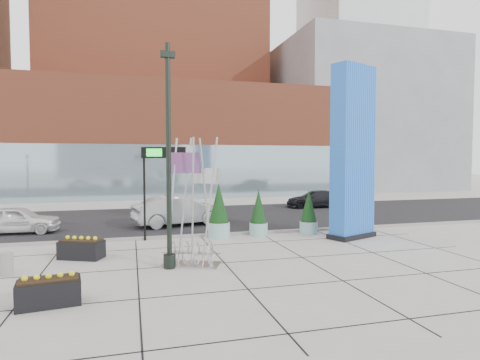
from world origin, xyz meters
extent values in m
plane|color=#9E9991|center=(0.00, 0.00, 0.00)|extent=(160.00, 160.00, 0.00)
cube|color=black|center=(0.00, 10.00, 0.01)|extent=(80.00, 12.00, 0.02)
cube|color=gray|center=(0.00, 4.00, 0.06)|extent=(80.00, 0.30, 0.12)
cube|color=#AB4E31|center=(1.00, 27.00, 5.50)|extent=(34.00, 10.00, 11.00)
cube|color=#8CA5B2|center=(1.00, 22.20, 2.50)|extent=(34.00, 0.60, 5.00)
cube|color=slate|center=(26.00, 32.00, 9.00)|extent=(20.00, 18.00, 18.00)
cube|color=#B2B7BC|center=(36.00, 48.00, 27.50)|extent=(16.00, 16.00, 55.00)
cube|color=#0C43C1|center=(7.82, 1.91, 4.00)|extent=(2.39, 1.67, 8.00)
cube|color=black|center=(7.82, 1.91, 0.11)|extent=(2.62, 1.90, 0.22)
cylinder|color=black|center=(-0.94, -1.17, 3.76)|extent=(0.17, 0.17, 7.51)
cylinder|color=black|center=(-0.94, -1.17, 0.23)|extent=(0.41, 0.41, 0.47)
cube|color=black|center=(-0.94, -1.17, 7.14)|extent=(0.48, 0.24, 0.21)
cube|color=silver|center=(-0.18, -1.00, 0.03)|extent=(2.19, 1.69, 0.05)
cylinder|color=silver|center=(-0.80, -1.18, 2.23)|extent=(0.08, 0.08, 4.45)
cylinder|color=silver|center=(-0.45, -0.87, 2.23)|extent=(0.08, 0.08, 4.45)
cylinder|color=silver|center=(-0.09, -1.09, 2.23)|extent=(0.08, 0.08, 4.45)
cylinder|color=silver|center=(0.31, -0.82, 2.23)|extent=(0.08, 0.08, 4.45)
cylinder|color=silver|center=(0.53, -1.22, 2.23)|extent=(0.08, 0.08, 4.45)
torus|color=silver|center=(-0.85, -1.09, 0.43)|extent=(0.38, 0.77, 0.81)
torus|color=silver|center=(-0.40, -0.91, 0.43)|extent=(0.38, 0.77, 0.81)
torus|color=silver|center=(0.04, -1.09, 0.43)|extent=(0.38, 0.77, 0.81)
torus|color=silver|center=(0.49, -0.91, 0.43)|extent=(0.38, 0.77, 0.81)
cube|color=red|center=(-0.45, -1.00, 3.56)|extent=(1.11, 0.43, 0.71)
cube|color=silver|center=(0.36, -0.91, 3.12)|extent=(0.80, 0.48, 0.53)
cylinder|color=gray|center=(-6.00, -0.71, 0.37)|extent=(0.38, 0.38, 0.74)
cylinder|color=black|center=(-1.59, 3.80, 2.09)|extent=(0.10, 0.10, 4.18)
cube|color=black|center=(-0.69, 3.80, 3.98)|extent=(1.94, 0.82, 0.50)
cube|color=#19D833|center=(-1.09, 3.69, 3.98)|extent=(0.67, 0.25, 0.35)
cylinder|color=#8EC0BD|center=(6.28, 3.34, 0.31)|extent=(0.88, 0.88, 0.61)
cylinder|color=black|center=(6.28, 3.34, 0.61)|extent=(0.81, 0.81, 0.05)
cone|color=black|center=(6.28, 3.34, 1.40)|extent=(0.79, 0.79, 1.58)
cylinder|color=#8EC0BD|center=(3.76, 3.60, 0.31)|extent=(0.88, 0.88, 0.62)
cylinder|color=black|center=(3.76, 3.60, 0.62)|extent=(0.81, 0.81, 0.05)
cone|color=black|center=(3.76, 3.60, 1.41)|extent=(0.79, 0.79, 1.59)
cylinder|color=#8EC0BD|center=(1.80, 3.60, 0.36)|extent=(1.03, 1.03, 0.72)
cylinder|color=black|center=(1.80, 3.60, 0.72)|extent=(0.95, 0.95, 0.06)
cone|color=black|center=(1.80, 3.60, 1.65)|extent=(0.93, 0.93, 1.85)
cube|color=black|center=(-3.97, 1.00, 0.33)|extent=(1.72, 1.33, 0.66)
cube|color=black|center=(-3.97, 1.00, 0.68)|extent=(1.58, 1.19, 0.07)
cube|color=black|center=(-4.20, -3.87, 0.32)|extent=(1.59, 0.96, 0.64)
cube|color=black|center=(-4.20, -3.87, 0.66)|extent=(1.47, 0.84, 0.06)
imported|color=white|center=(-7.65, 7.19, 0.68)|extent=(4.07, 1.85, 1.35)
imported|color=#A3A4AB|center=(0.39, 7.47, 0.83)|extent=(5.29, 2.82, 1.66)
imported|color=black|center=(11.37, 13.09, 0.64)|extent=(4.58, 2.23, 1.28)
camera|label=1|loc=(-2.16, -14.72, 3.69)|focal=30.00mm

